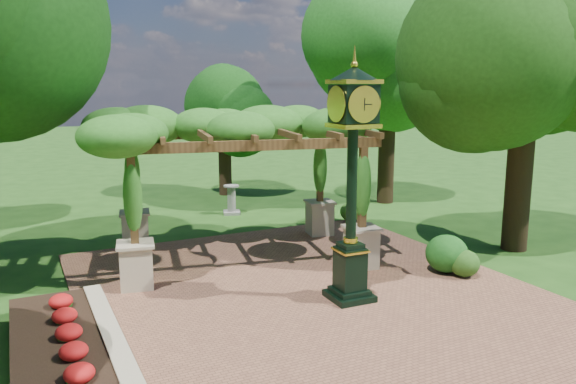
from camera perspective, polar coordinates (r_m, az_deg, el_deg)
name	(u,v)px	position (r m, az deg, el deg)	size (l,w,h in m)	color
ground	(340,314)	(12.16, 5.35, -12.26)	(120.00, 120.00, 0.00)	#1E4714
brick_plaza	(317,298)	(12.95, 3.00, -10.66)	(10.00, 12.00, 0.04)	brown
border_wall	(111,339)	(11.06, -17.56, -14.06)	(0.35, 5.00, 0.40)	#C6B793
flower_bed	(58,350)	(10.99, -22.34, -14.65)	(1.50, 5.00, 0.36)	red
pedestal_clock	(352,163)	(12.10, 6.56, 2.93)	(1.06, 1.06, 5.21)	black
pergola	(240,136)	(15.18, -4.87, 5.72)	(7.28, 5.31, 4.17)	#BBAC8B
sundial	(232,201)	(21.03, -5.76, -0.96)	(0.76, 0.76, 1.09)	gray
shrub_front	(464,263)	(14.79, 17.49, -6.91)	(0.75, 0.75, 0.68)	#254E16
shrub_mid	(447,254)	(14.96, 15.82, -6.04)	(1.07, 1.07, 0.97)	#174D15
shrub_back	(351,212)	(19.85, 6.38, -1.99)	(0.74, 0.74, 0.67)	#2E601C
tree_north	(224,104)	(24.47, -6.54, 8.90)	(3.28, 3.28, 5.78)	#352315
tree_east_far	(390,57)	(22.99, 10.28, 13.33)	(4.35, 4.35, 8.48)	black
tree_east_near	(529,43)	(17.28, 23.33, 13.72)	(5.21, 5.21, 8.56)	black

